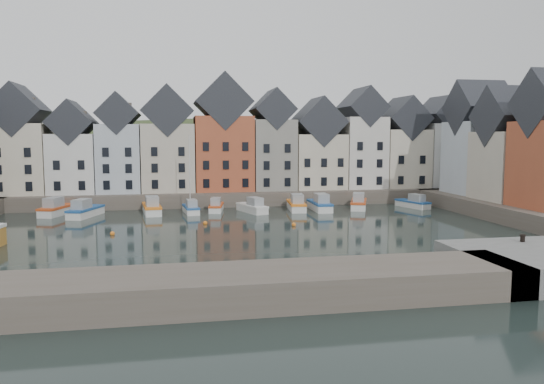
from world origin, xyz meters
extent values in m
plane|color=black|center=(0.00, 0.00, 0.00)|extent=(260.00, 260.00, 0.00)
cube|color=#534B40|center=(0.00, 30.00, 1.00)|extent=(90.00, 16.00, 2.00)
cube|color=#534B40|center=(37.00, 3.00, 1.00)|extent=(14.00, 54.00, 2.00)
cube|color=#534B40|center=(-10.00, -22.00, 1.00)|extent=(50.00, 6.00, 2.00)
ellipsoid|color=#2B381C|center=(0.00, 56.00, -18.00)|extent=(153.60, 70.40, 64.00)
sphere|color=#1C3216|center=(-13.94, 50.93, 8.70)|extent=(5.77, 5.77, 5.77)
sphere|color=#1C3216|center=(24.86, 60.75, 8.12)|extent=(5.27, 5.27, 5.27)
sphere|color=#1C3216|center=(31.82, 54.20, 7.88)|extent=(5.07, 5.07, 5.07)
sphere|color=#1C3216|center=(14.28, 55.19, 7.82)|extent=(5.01, 5.01, 5.01)
sphere|color=#1C3216|center=(-37.67, 56.61, 6.57)|extent=(3.94, 3.94, 3.94)
sphere|color=#1C3216|center=(28.33, 60.25, 8.05)|extent=(5.21, 5.21, 5.21)
sphere|color=#1C3216|center=(1.99, 58.64, 8.32)|extent=(5.45, 5.45, 5.45)
sphere|color=#1C3216|center=(37.80, 48.31, 7.21)|extent=(4.49, 4.49, 4.49)
cube|color=beige|center=(-29.17, 28.00, 7.04)|extent=(7.67, 8.00, 10.07)
cube|color=#202329|center=(-29.17, 28.00, 13.97)|extent=(7.67, 8.16, 7.67)
cube|color=silver|center=(-21.90, 28.00, 6.30)|extent=(6.56, 8.00, 8.61)
cube|color=#202329|center=(-21.90, 28.00, 12.23)|extent=(6.56, 8.16, 6.56)
cube|color=#B3BDC7|center=(-15.37, 28.00, 7.01)|extent=(6.20, 8.00, 10.02)
cube|color=#202329|center=(-15.37, 28.00, 13.55)|extent=(6.20, 8.16, 6.20)
cube|color=#BDB3A0|center=(-8.27, 28.00, 7.04)|extent=(7.70, 8.00, 10.08)
cube|color=#202329|center=(-8.27, 28.00, 13.98)|extent=(7.70, 8.16, 7.70)
cube|color=#AA4E30|center=(0.07, 28.00, 7.64)|extent=(8.69, 8.00, 11.28)
cube|color=#202329|center=(0.07, 28.00, 15.43)|extent=(8.69, 8.16, 8.69)
cube|color=gray|center=(7.78, 28.00, 7.39)|extent=(6.43, 8.00, 10.78)
cube|color=#202329|center=(7.78, 28.00, 14.37)|extent=(6.43, 8.16, 6.43)
cube|color=beige|center=(15.08, 28.00, 6.28)|extent=(7.88, 8.00, 8.56)
cube|color=#202329|center=(15.08, 28.00, 12.51)|extent=(7.88, 8.16, 7.88)
cube|color=silver|center=(22.42, 28.00, 7.64)|extent=(6.50, 8.00, 11.27)
cube|color=#202329|center=(22.42, 28.00, 14.88)|extent=(6.50, 8.16, 6.50)
cube|color=beige|center=(29.43, 28.00, 6.66)|extent=(7.23, 8.00, 9.32)
cube|color=#202329|center=(29.43, 28.00, 13.11)|extent=(7.23, 8.16, 7.23)
cube|color=silver|center=(36.28, 28.00, 7.16)|extent=(6.18, 8.00, 10.32)
cube|color=#202329|center=(36.28, 28.00, 13.85)|extent=(6.18, 8.16, 6.18)
cube|color=#B3BDC7|center=(36.00, 16.26, 7.19)|extent=(7.47, 8.00, 10.38)
cube|color=#202329|center=(36.00, 16.26, 14.36)|extent=(7.62, 8.00, 8.00)
cube|color=#BDB3A0|center=(36.00, 8.26, 6.44)|extent=(8.14, 8.00, 8.89)
cube|color=#202329|center=(36.00, 8.26, 12.87)|extent=(8.30, 8.00, 8.00)
sphere|color=orange|center=(-4.00, 8.00, 0.15)|extent=(0.50, 0.50, 0.50)
sphere|color=orange|center=(6.00, 5.00, 0.15)|extent=(0.50, 0.50, 0.50)
sphere|color=orange|center=(-14.00, 3.00, 0.15)|extent=(0.50, 0.50, 0.50)
cube|color=silver|center=(-22.63, 19.24, 0.40)|extent=(3.98, 7.08, 1.24)
cube|color=#C7481C|center=(-22.63, 19.24, 1.07)|extent=(4.13, 7.24, 0.28)
cube|color=gray|center=(-22.94, 18.27, 1.75)|extent=(2.32, 3.06, 1.36)
cube|color=silver|center=(-18.76, 16.82, 0.39)|extent=(3.97, 6.95, 1.22)
cube|color=#1F5091|center=(-18.76, 16.82, 1.05)|extent=(4.12, 7.11, 0.28)
cube|color=gray|center=(-19.07, 15.87, 1.72)|extent=(2.31, 3.02, 1.33)
cube|color=silver|center=(-10.50, 17.99, 0.40)|extent=(2.76, 7.00, 1.25)
cube|color=orange|center=(-10.50, 17.99, 1.08)|extent=(2.89, 7.15, 0.28)
cube|color=gray|center=(-10.39, 16.97, 1.76)|extent=(1.87, 2.88, 1.36)
cube|color=silver|center=(-5.34, 17.50, 0.32)|extent=(2.17, 5.57, 1.00)
cube|color=#1F5091|center=(-5.34, 17.50, 0.86)|extent=(2.27, 5.69, 0.23)
cube|color=gray|center=(-5.26, 16.69, 1.40)|extent=(1.48, 2.29, 1.09)
cylinder|color=silver|center=(-5.40, 18.04, 5.44)|extent=(0.13, 0.13, 9.96)
cube|color=silver|center=(-1.82, 18.79, 0.32)|extent=(2.49, 5.64, 1.00)
cube|color=#C7481C|center=(-1.82, 18.79, 0.86)|extent=(2.59, 5.76, 0.23)
cube|color=gray|center=(-1.95, 17.98, 1.41)|extent=(1.60, 2.36, 1.09)
cube|color=silver|center=(2.86, 16.72, 0.35)|extent=(3.67, 6.25, 1.10)
cube|color=silver|center=(2.86, 16.72, 0.95)|extent=(3.80, 6.40, 0.25)
cube|color=gray|center=(3.15, 15.87, 1.55)|extent=(2.11, 2.72, 1.20)
cube|color=silver|center=(9.27, 17.69, 0.39)|extent=(2.72, 6.82, 1.22)
cube|color=orange|center=(9.27, 17.69, 1.05)|extent=(2.84, 6.96, 0.28)
cube|color=gray|center=(9.16, 16.70, 1.71)|extent=(1.83, 2.81, 1.33)
cube|color=silver|center=(12.45, 17.00, 0.40)|extent=(2.23, 6.90, 1.26)
cube|color=#1F5091|center=(12.45, 17.00, 1.08)|extent=(2.35, 7.04, 0.29)
cube|color=gray|center=(12.42, 15.97, 1.77)|extent=(1.67, 2.78, 1.37)
cube|color=silver|center=(18.46, 17.68, 0.38)|extent=(4.25, 6.83, 1.20)
cube|color=#C7481C|center=(18.46, 17.68, 1.04)|extent=(4.40, 6.99, 0.27)
cube|color=gray|center=(18.10, 16.77, 1.70)|extent=(2.39, 3.01, 1.31)
cube|color=silver|center=(26.47, 17.17, 0.33)|extent=(3.28, 5.95, 1.04)
cube|color=#1F5091|center=(26.47, 17.17, 0.90)|extent=(3.41, 6.08, 0.24)
cube|color=gray|center=(26.72, 16.36, 1.47)|extent=(1.93, 2.57, 1.14)
cylinder|color=black|center=(19.56, -16.93, 2.25)|extent=(0.36, 0.36, 0.50)
cylinder|color=black|center=(19.56, -16.93, 2.52)|extent=(0.48, 0.48, 0.08)
camera|label=1|loc=(-7.63, -53.91, 10.39)|focal=35.00mm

